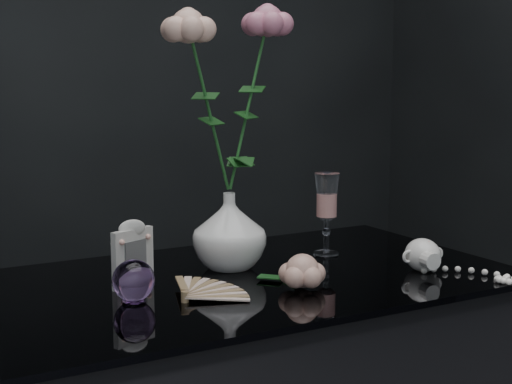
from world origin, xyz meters
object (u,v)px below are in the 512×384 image
vase (229,231)px  paperweight (134,280)px  wine_glass (327,214)px  picture_frame (133,253)px  loose_rose (302,271)px  pearl_jar (423,254)px

vase → paperweight: 0.27m
wine_glass → picture_frame: bearing=-175.6°
picture_frame → loose_rose: (0.26, -0.16, -0.03)m
picture_frame → loose_rose: 0.30m
wine_glass → paperweight: bearing=-165.7°
pearl_jar → loose_rose: bearing=-173.0°
paperweight → loose_rose: 0.30m
wine_glass → loose_rose: (-0.19, -0.19, -0.06)m
vase → loose_rose: (0.05, -0.19, -0.04)m
pearl_jar → vase: bearing=156.7°
vase → loose_rose: vase is taller
picture_frame → pearl_jar: bearing=-38.3°
vase → wine_glass: wine_glass is taller
loose_rose → pearl_jar: 0.27m
picture_frame → pearl_jar: picture_frame is taller
pearl_jar → wine_glass: bearing=122.1°
paperweight → loose_rose: (0.29, -0.07, -0.00)m
paperweight → pearl_jar: (0.56, -0.08, -0.00)m
picture_frame → paperweight: size_ratio=1.70×
picture_frame → paperweight: (-0.03, -0.09, -0.03)m
picture_frame → pearl_jar: 0.56m
loose_rose → picture_frame: bearing=159.4°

